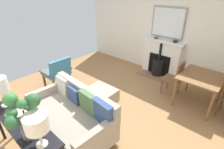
# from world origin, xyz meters

# --- Properties ---
(ground_plane) EXTENTS (5.13, 5.31, 0.01)m
(ground_plane) POSITION_xyz_m (0.00, 0.00, -0.00)
(ground_plane) COLOR olive
(wall_left) EXTENTS (0.12, 5.31, 2.79)m
(wall_left) POSITION_xyz_m (-2.56, 0.00, 1.39)
(wall_left) COLOR silver
(wall_left) RESTS_ON ground
(fireplace) EXTENTS (0.61, 1.22, 1.08)m
(fireplace) POSITION_xyz_m (-2.35, 0.31, 0.48)
(fireplace) COLOR brown
(fireplace) RESTS_ON ground
(mirror_over_mantel) EXTENTS (0.04, 0.96, 0.84)m
(mirror_over_mantel) POSITION_xyz_m (-2.48, 0.31, 1.56)
(mirror_over_mantel) COLOR gray
(mantel_bowl_near) EXTENTS (0.12, 0.12, 0.04)m
(mantel_bowl_near) POSITION_xyz_m (-2.38, 0.05, 1.10)
(mantel_bowl_near) COLOR #47382D
(mantel_bowl_near) RESTS_ON fireplace
(mantel_bowl_far) EXTENTS (0.13, 0.13, 0.05)m
(mantel_bowl_far) POSITION_xyz_m (-2.38, 0.64, 1.11)
(mantel_bowl_far) COLOR black
(mantel_bowl_far) RESTS_ON fireplace
(sofa) EXTENTS (0.98, 1.77, 0.85)m
(sofa) POSITION_xyz_m (0.88, 0.24, 0.37)
(sofa) COLOR #B2B2B7
(sofa) RESTS_ON ground
(ottoman) EXTENTS (0.59, 0.67, 0.40)m
(ottoman) POSITION_xyz_m (-0.03, 0.06, 0.24)
(ottoman) COLOR #B2B2B7
(ottoman) RESTS_ON ground
(armchair_accent) EXTENTS (0.69, 0.61, 0.85)m
(armchair_accent) POSITION_xyz_m (0.16, -1.34, 0.48)
(armchair_accent) COLOR brown
(armchair_accent) RESTS_ON ground
(console_table) EXTENTS (0.39, 1.55, 0.74)m
(console_table) POSITION_xyz_m (1.70, 0.23, 0.65)
(console_table) COLOR black
(console_table) RESTS_ON ground
(table_lamp_far_end) EXTENTS (0.28, 0.28, 0.46)m
(table_lamp_far_end) POSITION_xyz_m (1.70, 0.81, 1.09)
(table_lamp_far_end) COLOR beige
(table_lamp_far_end) RESTS_ON console_table
(potted_plant) EXTENTS (0.46, 0.47, 0.65)m
(potted_plant) POSITION_xyz_m (1.73, 0.55, 1.16)
(potted_plant) COLOR #4C4C51
(potted_plant) RESTS_ON console_table
(book_stack) EXTENTS (0.29, 0.22, 0.08)m
(book_stack) POSITION_xyz_m (1.70, 0.09, 0.78)
(book_stack) COLOR beige
(book_stack) RESTS_ON console_table
(dining_table) EXTENTS (0.96, 0.84, 0.73)m
(dining_table) POSITION_xyz_m (-1.52, 1.69, 0.64)
(dining_table) COLOR brown
(dining_table) RESTS_ON ground
(dining_chair_near_fireplace) EXTENTS (0.41, 0.41, 0.91)m
(dining_chair_near_fireplace) POSITION_xyz_m (-1.52, 1.14, 0.53)
(dining_chair_near_fireplace) COLOR brown
(dining_chair_near_fireplace) RESTS_ON ground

